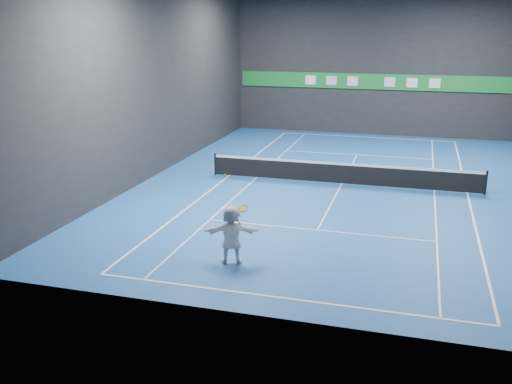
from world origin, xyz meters
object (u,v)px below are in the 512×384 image
(tennis_ball, at_px, (225,175))
(tennis_net, at_px, (342,173))
(tennis_racket, at_px, (243,211))
(player, at_px, (231,234))

(tennis_ball, relative_size, tennis_net, 0.01)
(tennis_net, relative_size, tennis_racket, 18.41)
(player, relative_size, tennis_ball, 25.79)
(tennis_racket, bearing_deg, tennis_ball, -170.40)
(tennis_net, bearing_deg, tennis_ball, -102.42)
(tennis_racket, bearing_deg, tennis_net, 80.29)
(tennis_ball, height_order, tennis_racket, tennis_ball)
(tennis_net, xyz_separation_m, tennis_racket, (-1.70, -9.93, 1.16))
(player, height_order, tennis_net, player)
(tennis_racket, bearing_deg, player, -172.27)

